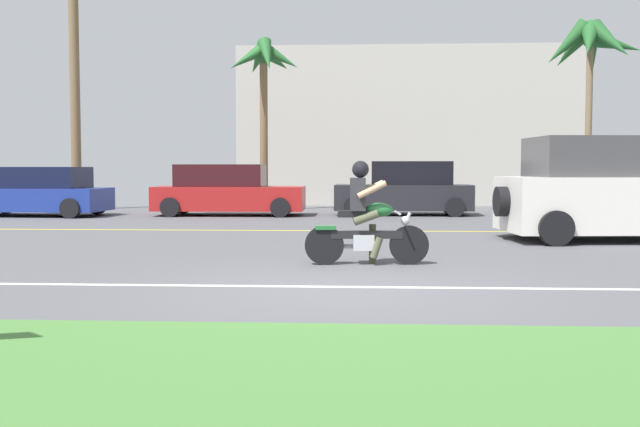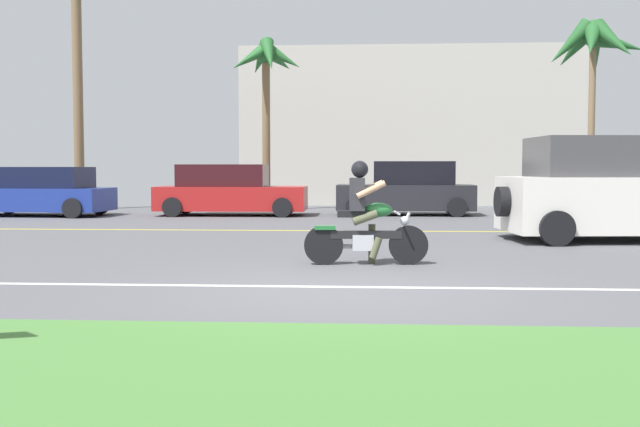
{
  "view_description": "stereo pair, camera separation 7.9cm",
  "coord_description": "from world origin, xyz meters",
  "px_view_note": "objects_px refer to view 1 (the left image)",
  "views": [
    {
      "loc": [
        0.22,
        -8.58,
        1.4
      ],
      "look_at": [
        -0.48,
        3.71,
        0.65
      ],
      "focal_mm": 41.98,
      "sensor_mm": 36.0,
      "label": 1
    },
    {
      "loc": [
        0.3,
        -8.57,
        1.4
      ],
      "look_at": [
        -0.48,
        3.71,
        0.65
      ],
      "focal_mm": 41.98,
      "sensor_mm": 36.0,
      "label": 2
    }
  ],
  "objects_px": {
    "parked_car_2": "(405,190)",
    "parked_car_3": "(606,194)",
    "parked_car_1": "(227,192)",
    "motorcyclist": "(366,221)",
    "palm_tree_0": "(263,69)",
    "parked_car_0": "(39,193)",
    "palm_tree_2": "(591,49)",
    "suv_nearby": "(617,190)"
  },
  "relations": [
    {
      "from": "suv_nearby",
      "to": "parked_car_3",
      "type": "distance_m",
      "value": 6.14
    },
    {
      "from": "motorcyclist",
      "to": "parked_car_2",
      "type": "xyz_separation_m",
      "value": [
        1.22,
        11.45,
        0.1
      ]
    },
    {
      "from": "suv_nearby",
      "to": "parked_car_0",
      "type": "distance_m",
      "value": 15.69
    },
    {
      "from": "motorcyclist",
      "to": "parked_car_2",
      "type": "bearing_deg",
      "value": 83.9
    },
    {
      "from": "suv_nearby",
      "to": "parked_car_3",
      "type": "relative_size",
      "value": 1.06
    },
    {
      "from": "parked_car_2",
      "to": "palm_tree_2",
      "type": "bearing_deg",
      "value": 10.38
    },
    {
      "from": "motorcyclist",
      "to": "palm_tree_0",
      "type": "relative_size",
      "value": 0.33
    },
    {
      "from": "parked_car_2",
      "to": "parked_car_3",
      "type": "bearing_deg",
      "value": -17.26
    },
    {
      "from": "motorcyclist",
      "to": "parked_car_3",
      "type": "xyz_separation_m",
      "value": [
        6.54,
        9.79,
        0.06
      ]
    },
    {
      "from": "parked_car_2",
      "to": "suv_nearby",
      "type": "bearing_deg",
      "value": -64.31
    },
    {
      "from": "parked_car_3",
      "to": "parked_car_2",
      "type": "bearing_deg",
      "value": 162.74
    },
    {
      "from": "motorcyclist",
      "to": "palm_tree_2",
      "type": "xyz_separation_m",
      "value": [
        6.83,
        12.47,
        4.34
      ]
    },
    {
      "from": "parked_car_1",
      "to": "palm_tree_0",
      "type": "bearing_deg",
      "value": 71.55
    },
    {
      "from": "parked_car_0",
      "to": "palm_tree_0",
      "type": "relative_size",
      "value": 0.75
    },
    {
      "from": "parked_car_2",
      "to": "palm_tree_0",
      "type": "bearing_deg",
      "value": 157.54
    },
    {
      "from": "motorcyclist",
      "to": "parked_car_2",
      "type": "distance_m",
      "value": 11.51
    },
    {
      "from": "parked_car_3",
      "to": "palm_tree_2",
      "type": "bearing_deg",
      "value": 83.73
    },
    {
      "from": "palm_tree_2",
      "to": "parked_car_0",
      "type": "bearing_deg",
      "value": -172.65
    },
    {
      "from": "motorcyclist",
      "to": "parked_car_1",
      "type": "bearing_deg",
      "value": 110.15
    },
    {
      "from": "suv_nearby",
      "to": "parked_car_1",
      "type": "relative_size",
      "value": 1.07
    },
    {
      "from": "parked_car_1",
      "to": "parked_car_2",
      "type": "bearing_deg",
      "value": 5.39
    },
    {
      "from": "parked_car_1",
      "to": "parked_car_3",
      "type": "relative_size",
      "value": 0.99
    },
    {
      "from": "suv_nearby",
      "to": "parked_car_1",
      "type": "xyz_separation_m",
      "value": [
        -8.87,
        7.06,
        -0.26
      ]
    },
    {
      "from": "parked_car_3",
      "to": "palm_tree_2",
      "type": "relative_size",
      "value": 0.75
    },
    {
      "from": "parked_car_1",
      "to": "parked_car_2",
      "type": "distance_m",
      "value": 5.26
    },
    {
      "from": "parked_car_2",
      "to": "palm_tree_0",
      "type": "xyz_separation_m",
      "value": [
        -4.46,
        1.84,
        3.82
      ]
    },
    {
      "from": "motorcyclist",
      "to": "parked_car_1",
      "type": "xyz_separation_m",
      "value": [
        -4.02,
        10.95,
        0.07
      ]
    },
    {
      "from": "parked_car_3",
      "to": "palm_tree_0",
      "type": "distance_m",
      "value": 11.07
    },
    {
      "from": "parked_car_0",
      "to": "parked_car_1",
      "type": "height_order",
      "value": "parked_car_1"
    },
    {
      "from": "suv_nearby",
      "to": "palm_tree_0",
      "type": "xyz_separation_m",
      "value": [
        -8.09,
        9.39,
        3.6
      ]
    },
    {
      "from": "suv_nearby",
      "to": "parked_car_2",
      "type": "bearing_deg",
      "value": 115.69
    },
    {
      "from": "parked_car_1",
      "to": "palm_tree_0",
      "type": "xyz_separation_m",
      "value": [
        0.78,
        2.34,
        3.86
      ]
    },
    {
      "from": "parked_car_1",
      "to": "suv_nearby",
      "type": "bearing_deg",
      "value": -38.49
    },
    {
      "from": "parked_car_0",
      "to": "parked_car_3",
      "type": "height_order",
      "value": "parked_car_3"
    },
    {
      "from": "parked_car_3",
      "to": "palm_tree_0",
      "type": "height_order",
      "value": "palm_tree_0"
    },
    {
      "from": "palm_tree_0",
      "to": "palm_tree_2",
      "type": "relative_size",
      "value": 0.94
    },
    {
      "from": "parked_car_2",
      "to": "palm_tree_2",
      "type": "height_order",
      "value": "palm_tree_2"
    },
    {
      "from": "parked_car_2",
      "to": "parked_car_3",
      "type": "xyz_separation_m",
      "value": [
        5.31,
        -1.65,
        -0.04
      ]
    },
    {
      "from": "parked_car_3",
      "to": "parked_car_0",
      "type": "bearing_deg",
      "value": 177.92
    },
    {
      "from": "palm_tree_2",
      "to": "parked_car_1",
      "type": "bearing_deg",
      "value": -172.01
    },
    {
      "from": "motorcyclist",
      "to": "suv_nearby",
      "type": "xyz_separation_m",
      "value": [
        4.85,
        3.9,
        0.33
      ]
    },
    {
      "from": "suv_nearby",
      "to": "palm_tree_2",
      "type": "distance_m",
      "value": 9.67
    }
  ]
}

